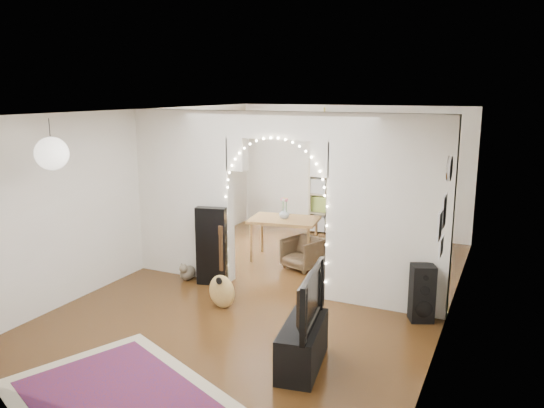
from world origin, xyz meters
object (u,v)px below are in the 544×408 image
at_px(dining_chair_right, 398,244).
at_px(bookcase, 348,196).
at_px(media_console, 302,345).
at_px(dining_chair_left, 302,253).
at_px(dining_table, 284,222).
at_px(floor_speaker, 422,293).
at_px(acoustic_guitar, 222,278).

bearing_deg(dining_chair_right, bookcase, 135.03).
height_order(media_console, bookcase, bookcase).
bearing_deg(dining_chair_left, media_console, -49.01).
relative_size(dining_table, dining_chair_left, 2.22).
relative_size(floor_speaker, dining_chair_right, 1.48).
relative_size(media_console, dining_chair_left, 1.70).
relative_size(acoustic_guitar, bookcase, 0.60).
xyz_separation_m(acoustic_guitar, floor_speaker, (2.60, 0.75, -0.06)).
bearing_deg(dining_table, dining_chair_left, -42.45).
relative_size(acoustic_guitar, dining_chair_left, 1.71).
height_order(media_console, dining_chair_right, media_console).
xyz_separation_m(media_console, dining_table, (-1.73, 3.43, 0.43)).
bearing_deg(dining_table, dining_chair_right, 19.87).
distance_m(acoustic_guitar, dining_chair_left, 2.11).
distance_m(bookcase, dining_chair_left, 2.50).
xyz_separation_m(bookcase, dining_chair_left, (-0.05, -2.43, -0.57)).
bearing_deg(acoustic_guitar, media_console, -19.54).
height_order(floor_speaker, dining_table, floor_speaker).
distance_m(media_console, dining_chair_left, 3.33).
xyz_separation_m(media_console, bookcase, (-1.18, 5.53, 0.59)).
xyz_separation_m(dining_chair_left, dining_chair_right, (1.36, 1.33, -0.03)).
relative_size(bookcase, dining_table, 1.29).
relative_size(floor_speaker, dining_table, 0.59).
bearing_deg(dining_chair_right, dining_table, -156.34).
height_order(floor_speaker, media_console, floor_speaker).
bearing_deg(dining_chair_right, floor_speaker, -76.81).
relative_size(dining_table, dining_chair_right, 2.52).
height_order(acoustic_guitar, bookcase, bookcase).
bearing_deg(bookcase, floor_speaker, -41.90).
height_order(floor_speaker, bookcase, bookcase).
xyz_separation_m(bookcase, dining_chair_right, (1.31, -1.10, -0.61)).
xyz_separation_m(floor_speaker, media_console, (-0.98, -1.78, -0.13)).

